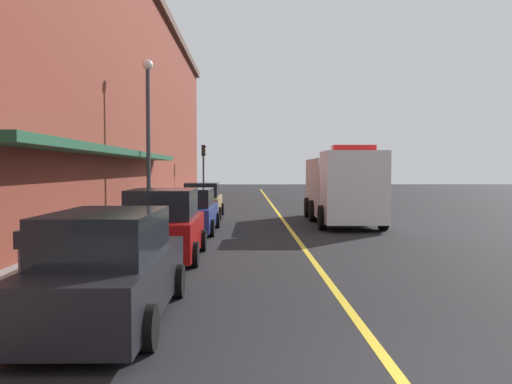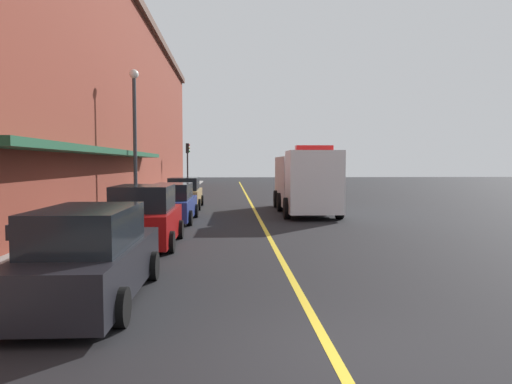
{
  "view_description": "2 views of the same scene",
  "coord_description": "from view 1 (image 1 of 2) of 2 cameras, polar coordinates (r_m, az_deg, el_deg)",
  "views": [
    {
      "loc": [
        -1.8,
        -5.74,
        2.45
      ],
      "look_at": [
        -1.28,
        21.3,
        1.3
      ],
      "focal_mm": 37.7,
      "sensor_mm": 36.0,
      "label": 1
    },
    {
      "loc": [
        -1.4,
        -6.07,
        2.59
      ],
      "look_at": [
        0.23,
        22.57,
        0.85
      ],
      "focal_mm": 33.28,
      "sensor_mm": 36.0,
      "label": 2
    }
  ],
  "objects": [
    {
      "name": "ground_plane",
      "position": [
        30.89,
        2.25,
        -2.11
      ],
      "size": [
        112.0,
        112.0,
        0.0
      ],
      "primitive_type": "plane",
      "color": "black"
    },
    {
      "name": "parked_car_3",
      "position": [
        27.31,
        -5.66,
        -0.98
      ],
      "size": [
        2.01,
        4.85,
        1.78
      ],
      "rotation": [
        0.0,
        0.0,
        1.57
      ],
      "color": "#A5844C",
      "rests_on": "ground"
    },
    {
      "name": "sidewalk_left",
      "position": [
        31.15,
        -9.22,
        -1.97
      ],
      "size": [
        2.4,
        70.0,
        0.15
      ],
      "primitive_type": "cube",
      "color": "gray",
      "rests_on": "ground"
    },
    {
      "name": "box_truck",
      "position": [
        24.78,
        9.03,
        0.5
      ],
      "size": [
        2.86,
        8.42,
        3.41
      ],
      "rotation": [
        0.0,
        0.0,
        -1.59
      ],
      "color": "silver",
      "rests_on": "ground"
    },
    {
      "name": "brick_building_left",
      "position": [
        32.34,
        -23.18,
        9.85
      ],
      "size": [
        13.92,
        64.0,
        13.45
      ],
      "color": "maroon",
      "rests_on": "ground"
    },
    {
      "name": "parked_car_1",
      "position": [
        14.87,
        -9.76,
        -3.64
      ],
      "size": [
        2.1,
        4.24,
        1.91
      ],
      "rotation": [
        0.0,
        0.0,
        1.57
      ],
      "color": "maroon",
      "rests_on": "ground"
    },
    {
      "name": "parked_car_2",
      "position": [
        20.97,
        -6.86,
        -2.1
      ],
      "size": [
        2.04,
        4.79,
        1.7
      ],
      "rotation": [
        0.0,
        0.0,
        1.55
      ],
      "color": "navy",
      "rests_on": "ground"
    },
    {
      "name": "lane_center_stripe",
      "position": [
        30.89,
        2.25,
        -2.11
      ],
      "size": [
        0.16,
        70.0,
        0.01
      ],
      "primitive_type": "cube",
      "color": "gold",
      "rests_on": "ground"
    },
    {
      "name": "parking_meter_2",
      "position": [
        9.28,
        -23.73,
        -6.38
      ],
      "size": [
        0.14,
        0.18,
        1.33
      ],
      "color": "#4C4C51",
      "rests_on": "sidewalk_left"
    },
    {
      "name": "street_lamp_left",
      "position": [
        23.47,
        -11.37,
        7.16
      ],
      "size": [
        0.44,
        0.44,
        6.94
      ],
      "color": "#33383D",
      "rests_on": "sidewalk_left"
    },
    {
      "name": "parking_meter_0",
      "position": [
        11.01,
        -19.96,
        -4.95
      ],
      "size": [
        0.14,
        0.18,
        1.33
      ],
      "color": "#4C4C51",
      "rests_on": "sidewalk_left"
    },
    {
      "name": "traffic_light_near",
      "position": [
        44.69,
        -5.59,
        3.33
      ],
      "size": [
        0.38,
        0.36,
        4.3
      ],
      "color": "#232326",
      "rests_on": "sidewalk_left"
    },
    {
      "name": "parked_car_0",
      "position": [
        9.02,
        -15.25,
        -7.97
      ],
      "size": [
        2.0,
        4.89,
        1.79
      ],
      "rotation": [
        0.0,
        0.0,
        1.56
      ],
      "color": "black",
      "rests_on": "ground"
    },
    {
      "name": "parking_meter_1",
      "position": [
        26.83,
        -8.7,
        -0.56
      ],
      "size": [
        0.14,
        0.18,
        1.33
      ],
      "color": "#4C4C51",
      "rests_on": "sidewalk_left"
    }
  ]
}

